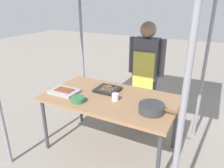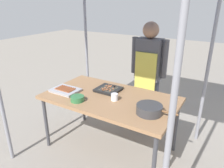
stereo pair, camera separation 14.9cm
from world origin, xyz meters
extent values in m
plane|color=gray|center=(0.00, 0.00, 0.00)|extent=(18.00, 18.00, 0.00)
cube|color=#9E724C|center=(0.00, 0.00, 0.73)|extent=(1.60, 0.90, 0.04)
cylinder|color=#3F3F44|center=(-0.74, -0.39, 0.35)|extent=(0.04, 0.04, 0.71)
cylinder|color=#3F3F44|center=(0.74, -0.39, 0.35)|extent=(0.04, 0.04, 0.71)
cylinder|color=#3F3F44|center=(-0.74, 0.39, 0.35)|extent=(0.04, 0.04, 0.71)
cylinder|color=#3F3F44|center=(0.74, 0.39, 0.35)|extent=(0.04, 0.04, 0.71)
cylinder|color=gray|center=(0.95, -0.80, 1.16)|extent=(0.04, 0.04, 2.31)
cylinder|color=gray|center=(-0.95, 0.80, 1.16)|extent=(0.04, 0.04, 2.31)
cylinder|color=gray|center=(0.95, 0.80, 1.16)|extent=(0.04, 0.04, 2.31)
cube|color=#ADADB2|center=(-0.57, -0.16, 0.76)|extent=(0.34, 0.25, 0.02)
cube|color=#ADADB2|center=(-0.57, -0.16, 0.78)|extent=(0.35, 0.26, 0.01)
cylinder|color=#9E512D|center=(-0.68, -0.16, 0.78)|extent=(0.03, 0.14, 0.03)
cylinder|color=#9E512D|center=(-0.65, -0.16, 0.78)|extent=(0.03, 0.14, 0.03)
cylinder|color=#9E512D|center=(-0.62, -0.16, 0.78)|extent=(0.03, 0.14, 0.03)
cylinder|color=#9E512D|center=(-0.59, -0.16, 0.78)|extent=(0.03, 0.14, 0.03)
cylinder|color=#9E512D|center=(-0.56, -0.16, 0.78)|extent=(0.03, 0.14, 0.03)
cylinder|color=#9E512D|center=(-0.53, -0.16, 0.78)|extent=(0.03, 0.14, 0.03)
cylinder|color=#9E512D|center=(-0.50, -0.16, 0.78)|extent=(0.03, 0.14, 0.03)
cylinder|color=#9E512D|center=(-0.47, -0.16, 0.78)|extent=(0.03, 0.14, 0.03)
cube|color=black|center=(-0.12, 0.15, 0.76)|extent=(0.29, 0.28, 0.02)
cube|color=black|center=(-0.12, 0.15, 0.78)|extent=(0.30, 0.29, 0.01)
cylinder|color=tan|center=(-0.12, 0.06, 0.78)|extent=(0.19, 0.01, 0.01)
cube|color=#B7663D|center=(-0.13, 0.06, 0.78)|extent=(0.02, 0.02, 0.02)
cube|color=#B7663D|center=(-0.14, 0.06, 0.78)|extent=(0.02, 0.02, 0.02)
cylinder|color=tan|center=(-0.12, 0.10, 0.78)|extent=(0.19, 0.01, 0.01)
cube|color=#B7663D|center=(-0.17, 0.10, 0.78)|extent=(0.02, 0.02, 0.02)
cube|color=#B7663D|center=(-0.05, 0.10, 0.78)|extent=(0.02, 0.02, 0.02)
cube|color=#B7663D|center=(-0.11, 0.10, 0.78)|extent=(0.02, 0.02, 0.02)
cube|color=#B7663D|center=(-0.13, 0.10, 0.78)|extent=(0.02, 0.02, 0.02)
cylinder|color=tan|center=(-0.12, 0.13, 0.78)|extent=(0.19, 0.01, 0.01)
cube|color=#B7663D|center=(-0.09, 0.13, 0.78)|extent=(0.02, 0.02, 0.02)
cube|color=#B7663D|center=(-0.10, 0.13, 0.78)|extent=(0.02, 0.02, 0.02)
cube|color=#B7663D|center=(-0.16, 0.13, 0.78)|extent=(0.02, 0.02, 0.02)
cylinder|color=tan|center=(-0.12, 0.17, 0.78)|extent=(0.19, 0.01, 0.01)
cube|color=#B7663D|center=(-0.13, 0.17, 0.78)|extent=(0.02, 0.02, 0.02)
cube|color=#B7663D|center=(-0.05, 0.17, 0.78)|extent=(0.02, 0.02, 0.02)
cylinder|color=tan|center=(-0.12, 0.20, 0.78)|extent=(0.19, 0.01, 0.01)
cube|color=#B7663D|center=(-0.18, 0.20, 0.78)|extent=(0.02, 0.02, 0.02)
cube|color=#B7663D|center=(-0.11, 0.20, 0.78)|extent=(0.02, 0.02, 0.02)
cube|color=#B7663D|center=(-0.13, 0.20, 0.78)|extent=(0.02, 0.02, 0.02)
cylinder|color=tan|center=(-0.12, 0.24, 0.78)|extent=(0.19, 0.01, 0.01)
cube|color=#B7663D|center=(-0.08, 0.24, 0.78)|extent=(0.02, 0.02, 0.02)
cube|color=#B7663D|center=(-0.08, 0.24, 0.78)|extent=(0.02, 0.02, 0.02)
cube|color=#B7663D|center=(-0.13, 0.24, 0.78)|extent=(0.02, 0.02, 0.02)
cube|color=#B7663D|center=(-0.16, 0.24, 0.78)|extent=(0.02, 0.02, 0.02)
cylinder|color=#38383A|center=(0.56, -0.14, 0.80)|extent=(0.27, 0.27, 0.10)
cylinder|color=brown|center=(0.78, -0.14, 0.82)|extent=(0.16, 0.02, 0.02)
cylinder|color=#386B33|center=(0.56, -0.14, 0.84)|extent=(0.25, 0.25, 0.01)
cylinder|color=#33723F|center=(-0.26, -0.29, 0.78)|extent=(0.16, 0.16, 0.06)
cylinder|color=white|center=(0.10, -0.05, 0.79)|extent=(0.08, 0.08, 0.08)
cylinder|color=#333842|center=(0.09, 0.70, 0.40)|extent=(0.12, 0.12, 0.80)
cylinder|color=#333842|center=(0.31, 0.70, 0.40)|extent=(0.12, 0.12, 0.80)
cube|color=#4C4C51|center=(0.20, 0.70, 1.09)|extent=(0.34, 0.20, 0.57)
cube|color=#D8CC4C|center=(0.20, 0.59, 0.95)|extent=(0.30, 0.02, 0.51)
cylinder|color=#4C4C51|center=(-0.02, 0.70, 1.12)|extent=(0.08, 0.08, 0.51)
cylinder|color=#4C4C51|center=(0.42, 0.70, 1.12)|extent=(0.08, 0.08, 0.51)
sphere|color=#9E7256|center=(0.20, 0.70, 1.48)|extent=(0.22, 0.22, 0.22)
camera|label=1|loc=(1.10, -2.07, 1.84)|focal=34.05mm
camera|label=2|loc=(1.23, -1.99, 1.84)|focal=34.05mm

